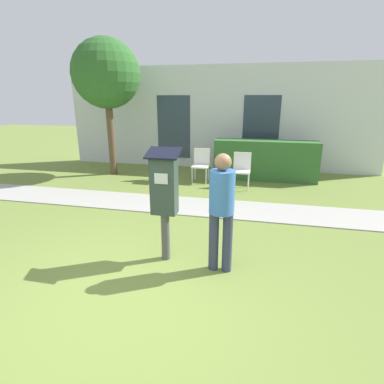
# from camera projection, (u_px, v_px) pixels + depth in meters

# --- Properties ---
(ground_plane) EXTENTS (40.00, 40.00, 0.00)m
(ground_plane) POSITION_uv_depth(u_px,v_px,m) (128.00, 296.00, 3.50)
(ground_plane) COLOR olive
(sidewalk) EXTENTS (12.00, 1.10, 0.02)m
(sidewalk) POSITION_uv_depth(u_px,v_px,m) (189.00, 206.00, 6.40)
(sidewalk) COLOR #A3A099
(sidewalk) RESTS_ON ground
(building_facade) EXTENTS (10.00, 0.26, 3.20)m
(building_facade) POSITION_uv_depth(u_px,v_px,m) (217.00, 118.00, 9.58)
(building_facade) COLOR silver
(building_facade) RESTS_ON ground
(parking_meter) EXTENTS (0.44, 0.31, 1.59)m
(parking_meter) POSITION_uv_depth(u_px,v_px,m) (164.00, 191.00, 4.02)
(parking_meter) COLOR #4C4C4C
(parking_meter) RESTS_ON ground
(person_standing) EXTENTS (0.32, 0.32, 1.58)m
(person_standing) POSITION_uv_depth(u_px,v_px,m) (222.00, 205.00, 3.77)
(person_standing) COLOR #333851
(person_standing) RESTS_ON ground
(outdoor_chair_left) EXTENTS (0.44, 0.44, 0.90)m
(outdoor_chair_left) POSITION_uv_depth(u_px,v_px,m) (160.00, 162.00, 8.27)
(outdoor_chair_left) COLOR white
(outdoor_chair_left) RESTS_ON ground
(outdoor_chair_middle) EXTENTS (0.44, 0.44, 0.90)m
(outdoor_chair_middle) POSITION_uv_depth(u_px,v_px,m) (201.00, 162.00, 8.21)
(outdoor_chair_middle) COLOR white
(outdoor_chair_middle) RESTS_ON ground
(outdoor_chair_right) EXTENTS (0.44, 0.44, 0.90)m
(outdoor_chair_right) POSITION_uv_depth(u_px,v_px,m) (242.00, 167.00, 7.62)
(outdoor_chair_right) COLOR white
(outdoor_chair_right) RESTS_ON ground
(hedge_row) EXTENTS (2.82, 0.60, 1.10)m
(hedge_row) POSITION_uv_depth(u_px,v_px,m) (265.00, 160.00, 8.38)
(hedge_row) COLOR #33662D
(hedge_row) RESTS_ON ground
(tree) EXTENTS (1.90, 1.90, 3.82)m
(tree) POSITION_uv_depth(u_px,v_px,m) (106.00, 74.00, 8.33)
(tree) COLOR brown
(tree) RESTS_ON ground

